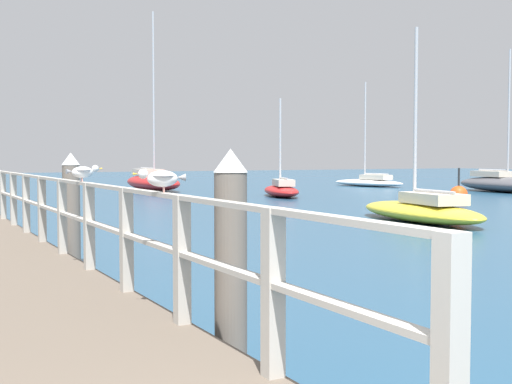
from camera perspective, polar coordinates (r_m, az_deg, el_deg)
The scene contains 11 objects.
pier_railing at distance 14.93m, azimuth -19.83°, elevation -0.06°, with size 0.12×25.31×1.10m.
dock_piling_near at distance 5.78m, azimuth -2.15°, elevation -5.68°, with size 0.29×0.29×1.90m.
dock_piling_far at distance 11.44m, azimuth -15.34°, elevation -1.49°, with size 0.29×0.29×1.90m.
seagull_foreground at distance 6.15m, azimuth -7.99°, elevation 1.20°, with size 0.47×0.22×0.21m.
seagull_background at distance 9.03m, azimuth -14.42°, elevation 1.70°, with size 0.48×0.20×0.21m.
boat_1 at distance 19.54m, azimuth 13.77°, elevation -1.48°, with size 2.62×5.66×5.50m.
boat_2 at distance 31.09m, azimuth 2.15°, elevation 0.21°, with size 2.70×4.63×4.54m.
boat_3 at distance 42.48m, azimuth 9.52°, elevation 0.89°, with size 2.65×5.56×6.49m.
boat_4 at distance 37.52m, azimuth 20.12°, elevation 0.69°, with size 3.00×6.65×7.37m.
boat_5 at distance 37.24m, azimuth -8.79°, elevation 0.90°, with size 2.19×6.92×9.60m.
channel_buoy at distance 27.62m, azimuth 16.76°, elevation -0.20°, with size 0.70×0.70×1.40m.
Camera 1 is at (-0.90, -1.36, 1.83)m, focal length 47.30 mm.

